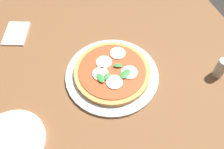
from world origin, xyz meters
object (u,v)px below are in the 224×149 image
Objects in this scene: dining_table at (116,85)px; serving_tray at (112,75)px; plate_white at (12,142)px; pepper_shaker at (220,68)px; pizza at (112,72)px; napkin at (16,33)px.

serving_tray is (0.01, -0.02, 0.09)m from dining_table.
dining_table is at bearing 109.28° from plate_white.
dining_table is at bearing -111.63° from pepper_shaker.
serving_tray is at bearing -109.09° from pepper_shaker.
serving_tray is at bearing 108.93° from plate_white.
dining_table is 0.10m from serving_tray.
pizza is 3.33× the size of pepper_shaker.
pepper_shaker is (-0.00, 0.74, 0.03)m from plate_white.
plate_white is (0.14, -0.40, 0.09)m from dining_table.
dining_table is 0.43m from plate_white.
plate_white is at bearing -9.05° from napkin.
pizza is at bearing 149.71° from serving_tray.
pizza is (0.01, -0.02, 0.11)m from dining_table.
napkin is (-0.33, -0.30, -0.02)m from pizza.
dining_table is 16.89× the size of pepper_shaker.
plate_white is (0.13, -0.38, -0.02)m from pizza.
pepper_shaker reaches higher than pizza.
napkin is (-0.46, 0.07, -0.00)m from plate_white.
dining_table is at bearing 115.13° from serving_tray.
plate_white is (0.13, -0.37, 0.00)m from serving_tray.
plate_white is 2.56× the size of pepper_shaker.
plate_white is at bearing -70.82° from pizza.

